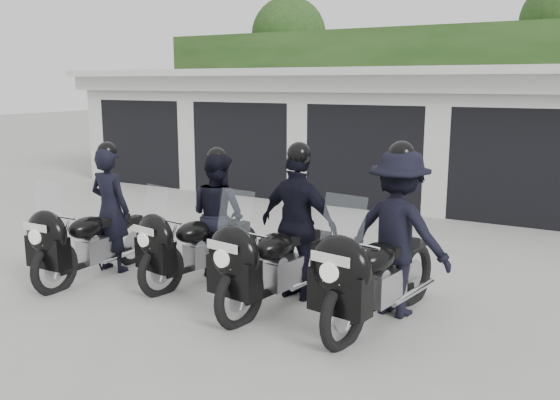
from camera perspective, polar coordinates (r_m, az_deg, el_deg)
The scene contains 7 objects.
ground at distance 8.15m, azimuth -6.81°, elevation -7.88°, with size 80.00×80.00×0.00m, color #979792.
garage_block at distance 15.00m, azimuth 11.74°, elevation 6.32°, with size 16.40×6.80×2.96m.
background_vegetation at distance 19.55m, azimuth 17.49°, elevation 11.10°, with size 20.00×3.90×5.80m.
police_bike_a at distance 8.54m, azimuth -17.38°, elevation -2.13°, with size 0.67×2.19×1.91m.
police_bike_b at distance 8.10m, azimuth -6.94°, elevation -2.22°, with size 1.02×2.11×1.86m.
police_bike_c at distance 7.16m, azimuth 0.87°, elevation -3.34°, with size 1.18×2.31×2.02m.
police_bike_d at distance 6.77m, azimuth 10.56°, elevation -4.11°, with size 1.34×2.38×2.08m.
Camera 1 is at (4.61, -6.16, 2.66)m, focal length 38.00 mm.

